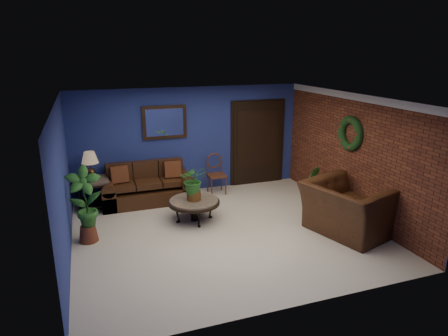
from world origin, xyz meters
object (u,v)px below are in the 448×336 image
object	(u,v)px
side_chair	(216,171)
armchair	(348,209)
end_table	(92,186)
table_lamp	(90,162)
coffee_table	(194,202)
sofa	(147,189)

from	to	relation	value
side_chair	armchair	size ratio (longest dim) A/B	0.64
end_table	armchair	world-z (taller)	armchair
table_lamp	coffee_table	bearing A→B (deg)	-35.75
sofa	end_table	world-z (taller)	sofa
sofa	armchair	world-z (taller)	armchair
armchair	side_chair	bearing A→B (deg)	12.22
end_table	side_chair	distance (m)	2.81
side_chair	end_table	bearing A→B (deg)	-177.36
table_lamp	sofa	bearing A→B (deg)	1.28
coffee_table	armchair	bearing A→B (deg)	-30.21
table_lamp	side_chair	distance (m)	2.86
armchair	sofa	bearing A→B (deg)	31.77
end_table	side_chair	xyz separation A→B (m)	(2.81, 0.07, 0.04)
armchair	coffee_table	bearing A→B (deg)	42.76
end_table	side_chair	bearing A→B (deg)	1.44
side_chair	coffee_table	bearing A→B (deg)	-121.74
coffee_table	sofa	bearing A→B (deg)	117.60
end_table	table_lamp	size ratio (longest dim) A/B	1.22
coffee_table	armchair	size ratio (longest dim) A/B	0.69
table_lamp	side_chair	world-z (taller)	table_lamp
coffee_table	end_table	xyz separation A→B (m)	(-1.89, 1.36, 0.12)
sofa	armchair	size ratio (longest dim) A/B	1.36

